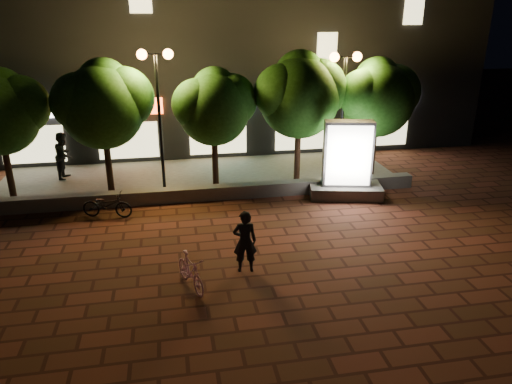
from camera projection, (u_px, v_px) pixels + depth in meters
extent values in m
plane|color=maroon|center=(218.00, 249.00, 13.91)|extent=(80.00, 80.00, 0.00)
cube|color=slate|center=(206.00, 193.00, 17.50)|extent=(16.00, 0.45, 0.50)
cube|color=slate|center=(201.00, 177.00, 19.88)|extent=(16.00, 5.00, 0.08)
cube|color=black|center=(187.00, 42.00, 24.09)|extent=(28.00, 8.00, 10.00)
cube|color=white|center=(27.00, 110.00, 20.03)|extent=(3.20, 0.12, 0.70)
cube|color=beige|center=(33.00, 145.00, 20.56)|extent=(2.60, 0.10, 1.60)
cube|color=#FA4914|center=(125.00, 107.00, 20.70)|extent=(3.20, 0.12, 0.70)
cube|color=beige|center=(128.00, 141.00, 21.23)|extent=(2.60, 0.10, 1.60)
cube|color=#45D8DA|center=(217.00, 104.00, 21.38)|extent=(3.20, 0.12, 0.70)
cube|color=beige|center=(218.00, 136.00, 21.91)|extent=(2.60, 0.10, 1.60)
cube|color=#FFA602|center=(304.00, 101.00, 22.05)|extent=(3.20, 0.12, 0.70)
cube|color=beige|center=(302.00, 133.00, 22.59)|extent=(2.60, 0.10, 1.60)
cube|color=silver|center=(385.00, 98.00, 22.73)|extent=(3.20, 0.12, 0.70)
cube|color=beige|center=(382.00, 129.00, 23.26)|extent=(2.60, 0.10, 1.60)
cube|color=beige|center=(327.00, 46.00, 21.37)|extent=(0.90, 0.10, 1.20)
cube|color=beige|center=(414.00, 11.00, 21.51)|extent=(0.90, 0.10, 1.20)
cylinder|color=black|center=(8.00, 167.00, 17.27)|extent=(0.24, 0.24, 2.25)
sphere|color=#265E1B|center=(20.00, 105.00, 16.79)|extent=(2.10, 2.10, 2.10)
sphere|color=#265E1B|center=(0.00, 93.00, 16.68)|extent=(1.82, 1.82, 1.82)
cylinder|color=black|center=(108.00, 161.00, 17.84)|extent=(0.24, 0.24, 2.34)
sphere|color=#265E1B|center=(102.00, 108.00, 17.13)|extent=(3.00, 3.00, 3.00)
sphere|color=#265E1B|center=(123.00, 98.00, 17.34)|extent=(2.25, 2.25, 2.25)
sphere|color=#265E1B|center=(81.00, 102.00, 16.79)|extent=(2.10, 2.10, 2.10)
sphere|color=#265E1B|center=(104.00, 85.00, 17.21)|extent=(1.95, 1.95, 1.95)
cylinder|color=black|center=(215.00, 157.00, 18.54)|extent=(0.24, 0.24, 2.21)
sphere|color=#265E1B|center=(214.00, 110.00, 17.89)|extent=(2.70, 2.70, 2.70)
sphere|color=#265E1B|center=(231.00, 100.00, 18.08)|extent=(2.03, 2.03, 2.02)
sphere|color=#265E1B|center=(197.00, 104.00, 17.56)|extent=(1.89, 1.89, 1.89)
sphere|color=#265E1B|center=(215.00, 90.00, 17.99)|extent=(1.76, 1.76, 1.76)
cylinder|color=black|center=(297.00, 150.00, 19.06)|extent=(0.24, 0.24, 2.43)
sphere|color=#265E1B|center=(299.00, 98.00, 18.33)|extent=(3.10, 3.10, 3.10)
sphere|color=#265E1B|center=(317.00, 89.00, 18.53)|extent=(2.33, 2.33, 2.33)
sphere|color=#265E1B|center=(282.00, 93.00, 17.98)|extent=(2.17, 2.17, 2.17)
sphere|color=#265E1B|center=(300.00, 76.00, 18.39)|extent=(2.01, 2.02, 2.02)
cylinder|color=black|center=(373.00, 148.00, 19.63)|extent=(0.24, 0.24, 2.29)
sphere|color=#265E1B|center=(377.00, 100.00, 18.93)|extent=(2.90, 2.90, 2.90)
sphere|color=#265E1B|center=(393.00, 91.00, 19.13)|extent=(2.18, 2.17, 2.17)
sphere|color=#265E1B|center=(364.00, 95.00, 18.60)|extent=(2.03, 2.03, 2.03)
sphere|color=#265E1B|center=(377.00, 81.00, 19.02)|extent=(1.89, 1.88, 1.88)
cylinder|color=black|center=(160.00, 125.00, 17.52)|extent=(0.12, 0.12, 5.00)
cylinder|color=black|center=(155.00, 54.00, 16.64)|extent=(0.90, 0.08, 0.08)
sphere|color=#FF883F|center=(142.00, 54.00, 16.56)|extent=(0.36, 0.36, 0.36)
sphere|color=#FF883F|center=(168.00, 54.00, 16.71)|extent=(0.36, 0.36, 0.36)
cylinder|color=black|center=(342.00, 120.00, 18.74)|extent=(0.12, 0.12, 4.80)
cylinder|color=black|center=(346.00, 57.00, 17.89)|extent=(0.90, 0.08, 0.08)
sphere|color=#FF883F|center=(334.00, 57.00, 17.81)|extent=(0.36, 0.36, 0.36)
sphere|color=#FF883F|center=(357.00, 57.00, 17.97)|extent=(0.36, 0.36, 0.36)
cube|color=slate|center=(345.00, 190.00, 17.85)|extent=(2.85, 1.85, 0.44)
cube|color=#4C4C51|center=(348.00, 154.00, 17.34)|extent=(1.84, 0.97, 2.41)
cube|color=white|center=(349.00, 156.00, 17.05)|extent=(1.56, 0.38, 2.19)
cube|color=white|center=(346.00, 151.00, 17.64)|extent=(1.56, 0.38, 2.19)
imported|color=#F89EC5|center=(190.00, 272.00, 11.83)|extent=(0.92, 1.58, 0.91)
imported|color=black|center=(245.00, 241.00, 12.48)|extent=(0.66, 0.46, 1.73)
imported|color=black|center=(107.00, 205.00, 15.94)|extent=(1.77, 0.99, 0.88)
imported|color=black|center=(64.00, 155.00, 19.30)|extent=(0.84, 1.01, 1.91)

